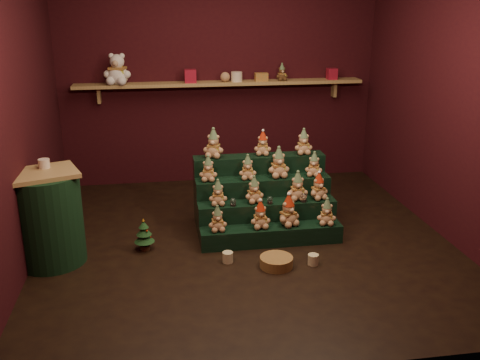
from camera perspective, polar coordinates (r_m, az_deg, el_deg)
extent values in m
plane|color=black|center=(5.37, 0.61, -6.55)|extent=(4.00, 4.00, 0.00)
cube|color=black|center=(6.94, -2.24, 11.30)|extent=(4.00, 0.10, 2.80)
cube|color=black|center=(2.99, 7.30, 1.31)|extent=(4.00, 0.10, 2.80)
cube|color=black|center=(5.02, -23.26, 7.00)|extent=(0.10, 4.00, 2.80)
cube|color=black|center=(5.65, 21.85, 8.32)|extent=(0.10, 4.00, 2.80)
cube|color=tan|center=(6.78, -2.04, 10.28)|extent=(3.60, 0.26, 0.04)
cube|color=tan|center=(6.85, -14.81, 8.75)|extent=(0.04, 0.12, 0.20)
cube|color=tan|center=(7.20, 10.00, 9.54)|extent=(0.04, 0.12, 0.20)
cube|color=black|center=(5.29, 3.35, -5.90)|extent=(1.40, 0.22, 0.18)
cube|color=black|center=(5.45, 2.88, -4.09)|extent=(1.40, 0.22, 0.36)
cube|color=black|center=(5.62, 2.43, -2.39)|extent=(1.40, 0.22, 0.54)
cube|color=black|center=(5.79, 2.01, -0.79)|extent=(1.40, 0.22, 0.72)
cylinder|color=black|center=(5.27, -0.74, -2.66)|extent=(0.06, 0.06, 0.02)
sphere|color=silver|center=(5.25, -0.74, -2.26)|extent=(0.06, 0.06, 0.06)
cylinder|color=black|center=(5.33, 3.21, -2.43)|extent=(0.05, 0.05, 0.02)
sphere|color=silver|center=(5.31, 3.21, -2.05)|extent=(0.06, 0.06, 0.06)
cylinder|color=black|center=(5.41, 6.80, -2.19)|extent=(0.06, 0.06, 0.03)
sphere|color=silver|center=(5.39, 6.82, -1.74)|extent=(0.07, 0.07, 0.07)
cube|color=tan|center=(4.96, -20.31, 0.68)|extent=(0.70, 0.64, 0.04)
cylinder|color=black|center=(5.10, -19.77, -3.98)|extent=(0.61, 0.61, 0.83)
cylinder|color=beige|center=(5.04, -20.18, 1.66)|extent=(0.10, 0.10, 0.08)
cylinder|color=#402717|center=(5.26, -10.11, -7.09)|extent=(0.10, 0.10, 0.05)
cone|color=#143819|center=(5.22, -10.18, -5.99)|extent=(0.19, 0.19, 0.10)
cone|color=#143819|center=(5.19, -10.22, -5.31)|extent=(0.15, 0.15, 0.09)
cone|color=#143819|center=(5.16, -10.26, -4.67)|extent=(0.10, 0.10, 0.07)
cone|color=gold|center=(5.15, -10.29, -4.18)|extent=(0.03, 0.03, 0.03)
cylinder|color=beige|center=(4.94, -1.31, -8.23)|extent=(0.10, 0.10, 0.10)
cylinder|color=beige|center=(4.95, 7.81, -8.40)|extent=(0.10, 0.10, 0.10)
cylinder|color=olive|center=(4.88, 3.90, -8.70)|extent=(0.36, 0.36, 0.09)
cube|color=#AF1B34|center=(6.71, -5.33, 10.98)|extent=(0.14, 0.14, 0.16)
cylinder|color=beige|center=(6.77, -0.36, 10.96)|extent=(0.14, 0.14, 0.12)
cube|color=#AF1B34|center=(7.06, 9.77, 11.10)|extent=(0.12, 0.12, 0.14)
sphere|color=tan|center=(6.75, -1.60, 10.94)|extent=(0.12, 0.12, 0.12)
cube|color=#D05A1D|center=(6.83, 2.29, 10.93)|extent=(0.16, 0.10, 0.10)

